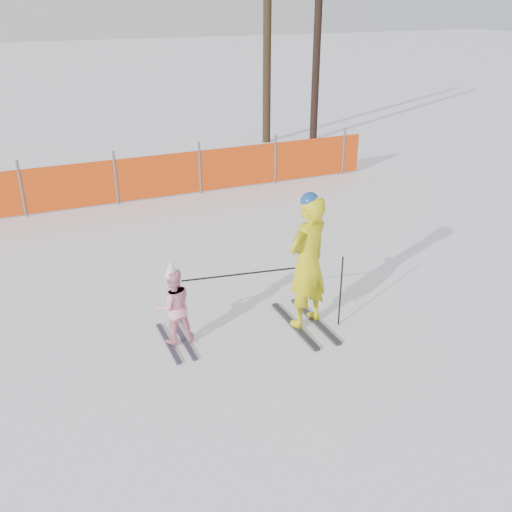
{
  "coord_description": "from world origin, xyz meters",
  "views": [
    {
      "loc": [
        -2.97,
        -6.28,
        4.4
      ],
      "look_at": [
        0.0,
        0.5,
        1.0
      ],
      "focal_mm": 40.0,
      "sensor_mm": 36.0,
      "label": 1
    }
  ],
  "objects": [
    {
      "name": "ski_poles",
      "position": [
        0.19,
        0.02,
        0.78
      ],
      "size": [
        2.21,
        0.5,
        1.09
      ],
      "color": "black",
      "rests_on": "ground"
    },
    {
      "name": "ground",
      "position": [
        0.0,
        0.0,
        0.0
      ],
      "size": [
        120.0,
        120.0,
        0.0
      ],
      "primitive_type": "plane",
      "color": "white",
      "rests_on": "ground"
    },
    {
      "name": "tree_trunks",
      "position": [
        5.53,
        10.49,
        3.04
      ],
      "size": [
        1.86,
        0.5,
        6.3
      ],
      "color": "#312315",
      "rests_on": "ground"
    },
    {
      "name": "child",
      "position": [
        -1.3,
        0.31,
        0.58
      ],
      "size": [
        0.53,
        1.06,
        1.27
      ],
      "color": "black",
      "rests_on": "ground"
    },
    {
      "name": "safety_fence",
      "position": [
        -2.68,
        6.4,
        0.56
      ],
      "size": [
        16.47,
        0.06,
        1.25
      ],
      "color": "#595960",
      "rests_on": "ground"
    },
    {
      "name": "adult",
      "position": [
        0.57,
        0.01,
        1.02
      ],
      "size": [
        0.83,
        1.37,
        2.03
      ],
      "color": "black",
      "rests_on": "ground"
    }
  ]
}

